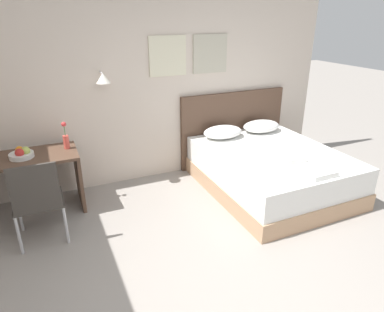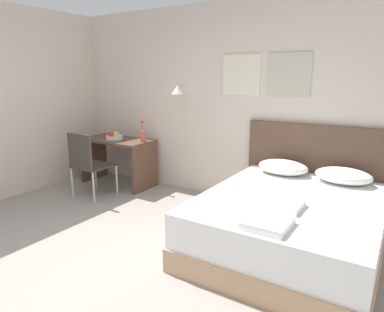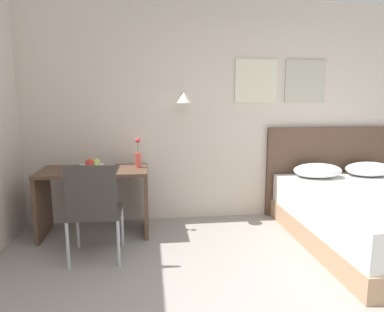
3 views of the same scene
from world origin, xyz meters
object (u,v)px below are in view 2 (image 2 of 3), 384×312
(headboard, at_px, (317,171))
(folded_towel_near_foot, at_px, (285,205))
(folded_towel_mid_bed, at_px, (268,223))
(bed, at_px, (290,224))
(desk, at_px, (117,153))
(pillow_left, at_px, (283,167))
(pillow_right, at_px, (343,176))
(fruit_bowl, at_px, (114,136))
(flower_vase, at_px, (142,133))
(desk_chair, at_px, (87,161))

(headboard, height_order, folded_towel_near_foot, headboard)
(folded_towel_near_foot, distance_m, folded_towel_mid_bed, 0.45)
(bed, height_order, headboard, headboard)
(folded_towel_near_foot, height_order, desk, desk)
(desk, bearing_deg, pillow_left, 1.82)
(pillow_right, relative_size, folded_towel_mid_bed, 1.64)
(folded_towel_near_foot, xyz_separation_m, fruit_bowl, (-2.99, 0.92, 0.20))
(folded_towel_near_foot, xyz_separation_m, flower_vase, (-2.50, 1.02, 0.28))
(headboard, xyz_separation_m, desk, (-2.95, -0.36, -0.06))
(bed, xyz_separation_m, pillow_left, (-0.33, 0.75, 0.36))
(desk_chair, distance_m, flower_vase, 0.90)
(folded_towel_mid_bed, bearing_deg, pillow_left, 103.84)
(pillow_left, height_order, folded_towel_near_foot, pillow_left)
(desk_chair, xyz_separation_m, fruit_bowl, (-0.10, 0.65, 0.24))
(desk_chair, distance_m, fruit_bowl, 0.70)
(folded_towel_near_foot, distance_m, fruit_bowl, 3.13)
(fruit_bowl, relative_size, flower_vase, 0.79)
(headboard, bearing_deg, flower_vase, -172.97)
(pillow_left, xyz_separation_m, flower_vase, (-2.14, -0.03, 0.22))
(headboard, height_order, desk, headboard)
(folded_towel_mid_bed, distance_m, desk, 3.30)
(flower_vase, bearing_deg, pillow_right, 0.54)
(bed, distance_m, pillow_right, 0.89)
(headboard, bearing_deg, desk_chair, -159.84)
(desk, bearing_deg, folded_towel_mid_bed, -25.30)
(fruit_bowl, distance_m, flower_vase, 0.50)
(headboard, relative_size, folded_towel_near_foot, 5.36)
(desk_chair, bearing_deg, folded_towel_near_foot, -5.42)
(pillow_left, relative_size, desk_chair, 0.63)
(pillow_right, bearing_deg, folded_towel_near_foot, -106.52)
(flower_vase, bearing_deg, headboard, 7.03)
(pillow_left, height_order, desk, desk)
(bed, xyz_separation_m, headboard, (0.00, 1.02, 0.29))
(folded_towel_mid_bed, bearing_deg, fruit_bowl, 155.35)
(pillow_left, xyz_separation_m, pillow_right, (0.67, 0.00, 0.00))
(folded_towel_mid_bed, height_order, desk_chair, desk_chair)
(headboard, relative_size, pillow_left, 2.97)
(pillow_left, distance_m, folded_towel_mid_bed, 1.54)
(bed, xyz_separation_m, folded_towel_mid_bed, (0.03, -0.75, 0.31))
(bed, xyz_separation_m, desk_chair, (-2.86, -0.02, 0.27))
(pillow_right, xyz_separation_m, fruit_bowl, (-3.30, -0.12, 0.15))
(folded_towel_near_foot, bearing_deg, headboard, 91.05)
(folded_towel_near_foot, height_order, folded_towel_mid_bed, same)
(desk_chair, xyz_separation_m, flower_vase, (0.38, 0.74, 0.32))
(pillow_right, bearing_deg, desk_chair, -166.43)
(bed, bearing_deg, folded_towel_near_foot, -85.34)
(bed, distance_m, folded_towel_near_foot, 0.43)
(folded_towel_near_foot, xyz_separation_m, desk_chair, (-2.88, 0.27, -0.04))
(folded_towel_near_foot, relative_size, desk, 0.28)
(bed, bearing_deg, pillow_right, 65.87)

